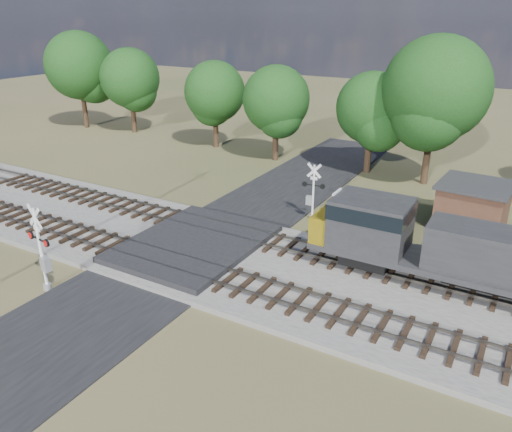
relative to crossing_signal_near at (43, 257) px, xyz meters
The scene contains 10 objects.
ground 7.99m from the crossing_signal_near, 61.94° to the left, with size 160.00×160.00×0.00m, color #3F4826.
ballast_bed 15.61m from the crossing_signal_near, 28.30° to the left, with size 140.00×10.00×0.30m, color gray.
road 7.98m from the crossing_signal_near, 61.94° to the left, with size 7.00×60.00×0.08m, color black.
crossing_panel 8.36m from the crossing_signal_near, 63.58° to the left, with size 7.00×9.00×0.62m, color #262628.
track_near 8.47m from the crossing_signal_near, 35.61° to the left, with size 140.00×2.60×0.33m.
track_far 12.05m from the crossing_signal_near, 55.48° to the left, with size 140.00×2.60×0.33m.
crossing_signal_near is the anchor object (origin of this frame).
crossing_signal_far 16.92m from the crossing_signal_near, 63.01° to the left, with size 1.59×0.35×3.94m.
equipment_shed 25.71m from the crossing_signal_near, 48.19° to the left, with size 4.62×4.62×2.96m.
treeline 29.92m from the crossing_signal_near, 67.82° to the left, with size 81.13×11.08×11.56m.
Camera 1 is at (16.34, -20.50, 13.13)m, focal length 35.00 mm.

